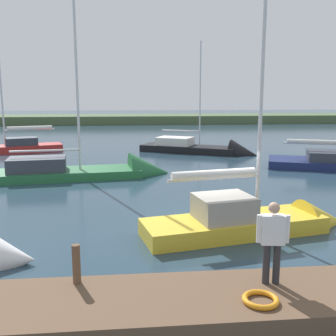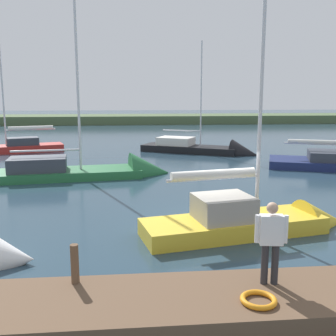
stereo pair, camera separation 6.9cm
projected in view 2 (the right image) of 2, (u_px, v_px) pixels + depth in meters
ground_plane at (211, 225)px, 12.98m from camera, size 200.00×200.00×0.00m
far_shoreline at (148, 123)px, 60.21m from camera, size 180.00×8.00×2.40m
dock_pier at (269, 304)px, 7.56m from camera, size 24.63×1.96×0.52m
mooring_post_near at (75, 264)px, 7.77m from camera, size 0.16×0.16×0.79m
life_ring_buoy at (259, 300)px, 7.09m from camera, size 0.66×0.66×0.10m
sailboat_outer_mooring at (96, 173)px, 20.57m from camera, size 9.48×3.47×11.79m
sailboat_mid_channel at (206, 151)px, 28.89m from camera, size 8.57×5.84×8.92m
sailboat_far_left at (259, 227)px, 12.33m from camera, size 6.99×3.05×8.44m
sailboat_near_dock at (2, 151)px, 28.96m from camera, size 7.93×4.19×9.40m
person_on_dock at (271, 238)px, 7.64m from camera, size 0.63×0.28×1.65m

